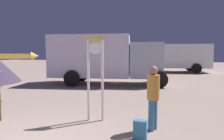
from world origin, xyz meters
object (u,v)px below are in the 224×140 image
at_px(backpack, 140,130).
at_px(box_truck_far, 174,57).
at_px(arrow_sign, 13,69).
at_px(standing_clock, 95,71).
at_px(person_near_clock, 153,95).
at_px(box_truck_near, 103,57).

relative_size(backpack, box_truck_far, 0.06).
bearing_deg(box_truck_far, arrow_sign, -103.98).
bearing_deg(standing_clock, backpack, -31.15).
height_order(standing_clock, box_truck_far, box_truck_far).
distance_m(standing_clock, backpack, 2.04).
bearing_deg(box_truck_far, person_near_clock, -90.46).
height_order(backpack, box_truck_far, box_truck_far).
relative_size(person_near_clock, box_truck_near, 0.22).
bearing_deg(backpack, person_near_clock, 74.24).
relative_size(standing_clock, backpack, 5.30).
xyz_separation_m(standing_clock, box_truck_near, (-2.15, 6.19, 0.21)).
xyz_separation_m(arrow_sign, person_near_clock, (3.85, 0.42, -0.55)).
bearing_deg(person_near_clock, box_truck_near, 120.42).
height_order(backpack, box_truck_near, box_truck_near).
distance_m(box_truck_near, box_truck_far, 9.94).
xyz_separation_m(person_near_clock, box_truck_far, (0.12, 15.54, 0.62)).
xyz_separation_m(person_near_clock, box_truck_near, (-3.75, 6.39, 0.72)).
height_order(person_near_clock, box_truck_near, box_truck_near).
bearing_deg(backpack, box_truck_near, 116.86).
distance_m(standing_clock, box_truck_near, 6.56).
relative_size(person_near_clock, backpack, 3.58).
height_order(arrow_sign, box_truck_near, box_truck_near).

